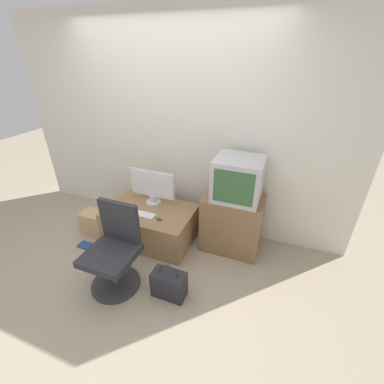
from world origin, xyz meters
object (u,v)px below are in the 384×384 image
mouse (159,219)px  office_chair (114,253)px  main_monitor (152,186)px  keyboard (143,215)px  crt_tv (238,179)px  handbag (169,284)px  cardboard_box_lower (95,223)px  book (86,245)px

mouse → office_chair: (-0.18, -0.61, -0.06)m
main_monitor → mouse: (0.25, -0.32, -0.22)m
keyboard → mouse: 0.22m
crt_tv → handbag: size_ratio=1.30×
crt_tv → cardboard_box_lower: size_ratio=1.60×
office_chair → cardboard_box_lower: (-0.78, 0.58, -0.23)m
keyboard → main_monitor: bearing=95.1°
mouse → book: bearing=-161.3°
main_monitor → crt_tv: size_ratio=1.18×
main_monitor → crt_tv: bearing=2.2°
crt_tv → handbag: (-0.41, -0.94, -0.79)m
office_chair → cardboard_box_lower: 1.00m
handbag → book: (-1.29, 0.27, -0.13)m
handbag → book: size_ratio=2.20×
office_chair → cardboard_box_lower: bearing=143.2°
cardboard_box_lower → book: (0.06, -0.28, -0.15)m
main_monitor → cardboard_box_lower: (-0.71, -0.35, -0.51)m
mouse → cardboard_box_lower: size_ratio=0.22×
mouse → crt_tv: crt_tv is taller
mouse → office_chair: 0.64m
main_monitor → crt_tv: (1.05, 0.04, 0.27)m
main_monitor → office_chair: bearing=-86.0°
mouse → book: size_ratio=0.38×
cardboard_box_lower → book: 0.32m
mouse → handbag: bearing=-56.0°
crt_tv → book: (-1.70, -0.67, -0.92)m
mouse → book: (-0.90, -0.30, -0.44)m
main_monitor → office_chair: office_chair is taller
crt_tv → book: size_ratio=2.86×
cardboard_box_lower → book: size_ratio=1.78×
keyboard → mouse: mouse is taller
main_monitor → handbag: 1.22m
book → keyboard: bearing=25.5°
keyboard → office_chair: (0.04, -0.63, -0.05)m
main_monitor → handbag: (0.64, -0.90, -0.52)m
crt_tv → book: 2.05m
cardboard_box_lower → mouse: bearing=1.7°
office_chair → book: 0.87m
main_monitor → keyboard: bearing=-84.9°
main_monitor → keyboard: (0.03, -0.30, -0.23)m
main_monitor → cardboard_box_lower: main_monitor is taller
crt_tv → cardboard_box_lower: 1.96m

